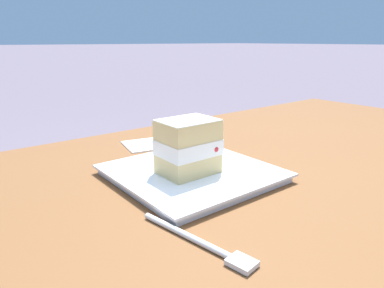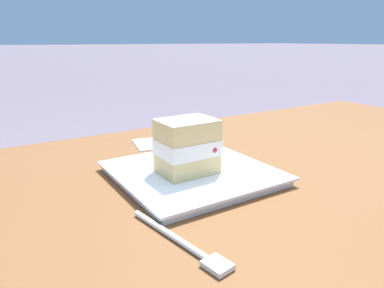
# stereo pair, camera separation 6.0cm
# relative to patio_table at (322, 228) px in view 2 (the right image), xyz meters

# --- Properties ---
(patio_table) EXTENTS (1.54, 1.05, 0.68)m
(patio_table) POSITION_rel_patio_table_xyz_m (0.00, 0.00, 0.00)
(patio_table) COLOR brown
(patio_table) RESTS_ON ground
(dessert_plate) EXTENTS (0.25, 0.25, 0.02)m
(dessert_plate) POSITION_rel_patio_table_xyz_m (0.17, -0.15, 0.08)
(dessert_plate) COLOR white
(dessert_plate) RESTS_ON patio_table
(cake_slice) EXTENTS (0.09, 0.08, 0.09)m
(cake_slice) POSITION_rel_patio_table_xyz_m (0.18, -0.15, 0.14)
(cake_slice) COLOR #E0C17A
(cake_slice) RESTS_ON dessert_plate
(dessert_fork) EXTENTS (0.04, 0.17, 0.01)m
(dessert_fork) POSITION_rel_patio_table_xyz_m (0.29, 0.02, 0.08)
(dessert_fork) COLOR silver
(dessert_fork) RESTS_ON patio_table
(paper_napkin) EXTENTS (0.14, 0.12, 0.00)m
(paper_napkin) POSITION_rel_patio_table_xyz_m (0.11, -0.37, 0.08)
(paper_napkin) COLOR white
(paper_napkin) RESTS_ON patio_table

